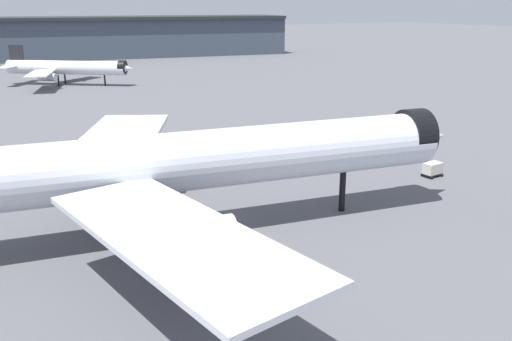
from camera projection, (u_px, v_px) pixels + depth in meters
ground at (211, 225)px, 54.59m from camera, size 900.00×900.00×0.00m
airliner_near_gate at (180, 163)px, 50.41m from camera, size 59.95×54.31×16.17m
airliner_far_taxiway at (66, 68)px, 146.03m from camera, size 33.09×29.46×10.61m
terminal_building at (71, 37)px, 217.45m from camera, size 175.13×50.63×28.35m
baggage_cart_trailing at (432, 169)px, 69.55m from camera, size 2.53×2.11×1.82m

